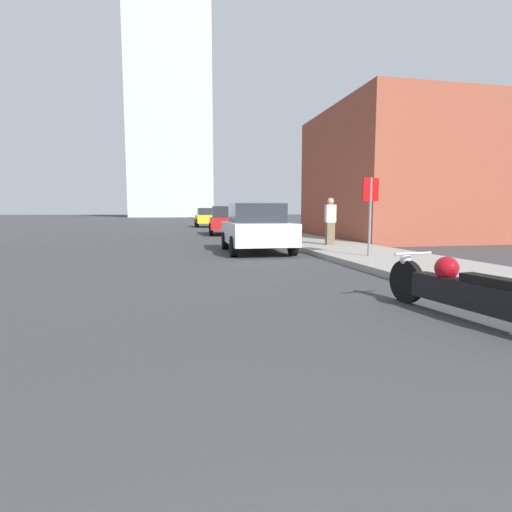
% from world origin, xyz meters
% --- Properties ---
extents(sidewalk, '(2.91, 240.00, 0.15)m').
position_xyz_m(sidewalk, '(5.28, 40.00, 0.07)').
color(sidewalk, gray).
rests_on(sidewalk, ground_plane).
extents(brick_storefront, '(12.31, 8.34, 6.09)m').
position_xyz_m(brick_storefront, '(13.09, 18.10, 3.04)').
color(brick_storefront, brown).
rests_on(brick_storefront, ground_plane).
extents(distant_tower, '(20.32, 20.32, 86.89)m').
position_xyz_m(distant_tower, '(-0.28, 109.28, 43.45)').
color(distant_tower, silver).
rests_on(distant_tower, ground_plane).
extents(motorcycle, '(0.67, 2.69, 0.75)m').
position_xyz_m(motorcycle, '(3.15, 4.56, 0.37)').
color(motorcycle, black).
rests_on(motorcycle, ground_plane).
extents(parked_car_white, '(2.07, 3.97, 1.57)m').
position_xyz_m(parked_car_white, '(2.40, 13.13, 0.79)').
color(parked_car_white, silver).
rests_on(parked_car_white, ground_plane).
extents(parked_car_red, '(2.03, 4.36, 1.63)m').
position_xyz_m(parked_car_red, '(2.71, 23.48, 0.82)').
color(parked_car_red, red).
rests_on(parked_car_red, ground_plane).
extents(parked_car_yellow, '(1.91, 3.90, 1.65)m').
position_xyz_m(parked_car_yellow, '(2.68, 35.50, 0.83)').
color(parked_car_yellow, gold).
rests_on(parked_car_yellow, ground_plane).
extents(stop_sign, '(0.57, 0.26, 2.04)m').
position_xyz_m(stop_sign, '(4.80, 10.10, 1.55)').
color(stop_sign, slate).
rests_on(stop_sign, sidewalk).
extents(pedestrian, '(0.36, 0.23, 1.65)m').
position_xyz_m(pedestrian, '(5.19, 13.70, 0.99)').
color(pedestrian, brown).
rests_on(pedestrian, sidewalk).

